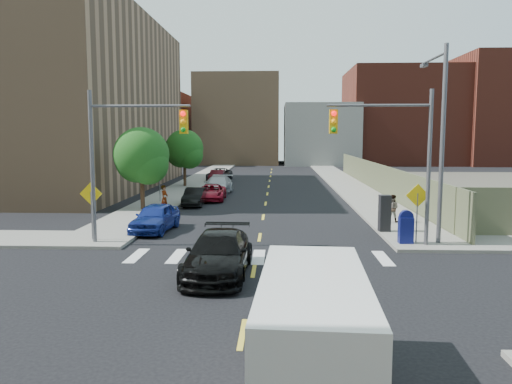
# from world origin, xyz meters

# --- Properties ---
(ground) EXTENTS (160.00, 160.00, 0.00)m
(ground) POSITION_xyz_m (0.00, 0.00, 0.00)
(ground) COLOR black
(ground) RESTS_ON ground
(sidewalk_nw) EXTENTS (3.50, 73.00, 0.15)m
(sidewalk_nw) POSITION_xyz_m (-7.75, 41.50, 0.07)
(sidewalk_nw) COLOR gray
(sidewalk_nw) RESTS_ON ground
(sidewalk_ne) EXTENTS (3.50, 73.00, 0.15)m
(sidewalk_ne) POSITION_xyz_m (7.75, 41.50, 0.07)
(sidewalk_ne) COLOR gray
(sidewalk_ne) RESTS_ON ground
(fence_north) EXTENTS (0.12, 44.00, 2.50)m
(fence_north) POSITION_xyz_m (9.60, 28.00, 1.25)
(fence_north) COLOR #676848
(fence_north) RESTS_ON ground
(building_nw) EXTENTS (22.00, 30.00, 16.00)m
(building_nw) POSITION_xyz_m (-22.00, 30.00, 8.00)
(building_nw) COLOR #8C6B4C
(building_nw) RESTS_ON ground
(bg_bldg_west) EXTENTS (14.00, 18.00, 12.00)m
(bg_bldg_west) POSITION_xyz_m (-22.00, 70.00, 6.00)
(bg_bldg_west) COLOR #592319
(bg_bldg_west) RESTS_ON ground
(bg_bldg_midwest) EXTENTS (14.00, 16.00, 15.00)m
(bg_bldg_midwest) POSITION_xyz_m (-6.00, 72.00, 7.50)
(bg_bldg_midwest) COLOR #8C6B4C
(bg_bldg_midwest) RESTS_ON ground
(bg_bldg_center) EXTENTS (12.00, 16.00, 10.00)m
(bg_bldg_center) POSITION_xyz_m (8.00, 70.00, 5.00)
(bg_bldg_center) COLOR gray
(bg_bldg_center) RESTS_ON ground
(bg_bldg_east) EXTENTS (18.00, 18.00, 16.00)m
(bg_bldg_east) POSITION_xyz_m (22.00, 72.00, 8.00)
(bg_bldg_east) COLOR #592319
(bg_bldg_east) RESTS_ON ground
(bg_bldg_fareast) EXTENTS (14.00, 16.00, 18.00)m
(bg_bldg_fareast) POSITION_xyz_m (38.00, 70.00, 9.00)
(bg_bldg_fareast) COLOR #592319
(bg_bldg_fareast) RESTS_ON ground
(signal_nw) EXTENTS (4.59, 0.30, 7.00)m
(signal_nw) POSITION_xyz_m (-5.98, 6.00, 4.53)
(signal_nw) COLOR #59595E
(signal_nw) RESTS_ON ground
(signal_ne) EXTENTS (4.59, 0.30, 7.00)m
(signal_ne) POSITION_xyz_m (5.98, 6.00, 4.53)
(signal_ne) COLOR #59595E
(signal_ne) RESTS_ON ground
(streetlight_ne) EXTENTS (0.25, 3.70, 9.00)m
(streetlight_ne) POSITION_xyz_m (8.20, 6.90, 5.22)
(streetlight_ne) COLOR #59595E
(streetlight_ne) RESTS_ON ground
(warn_sign_nw) EXTENTS (1.06, 0.06, 2.83)m
(warn_sign_nw) POSITION_xyz_m (-7.80, 6.50, 1.99)
(warn_sign_nw) COLOR #59595E
(warn_sign_nw) RESTS_ON ground
(warn_sign_ne) EXTENTS (1.06, 0.06, 2.83)m
(warn_sign_ne) POSITION_xyz_m (7.20, 6.50, 1.99)
(warn_sign_ne) COLOR #59595E
(warn_sign_ne) RESTS_ON ground
(warn_sign_midwest) EXTENTS (1.06, 0.06, 2.83)m
(warn_sign_midwest) POSITION_xyz_m (-7.80, 20.00, 1.99)
(warn_sign_midwest) COLOR #59595E
(warn_sign_midwest) RESTS_ON ground
(tree_west_near) EXTENTS (3.66, 3.64, 5.52)m
(tree_west_near) POSITION_xyz_m (-8.00, 16.05, 3.48)
(tree_west_near) COLOR #332114
(tree_west_near) RESTS_ON ground
(tree_west_far) EXTENTS (3.66, 3.64, 5.52)m
(tree_west_far) POSITION_xyz_m (-8.00, 31.05, 3.48)
(tree_west_far) COLOR #332114
(tree_west_far) RESTS_ON ground
(parked_car_blue) EXTENTS (2.12, 4.44, 1.47)m
(parked_car_blue) POSITION_xyz_m (-5.50, 9.29, 0.73)
(parked_car_blue) COLOR navy
(parked_car_blue) RESTS_ON ground
(parked_car_black) EXTENTS (1.36, 3.83, 1.26)m
(parked_car_black) POSITION_xyz_m (-5.00, 18.74, 0.63)
(parked_car_black) COLOR black
(parked_car_black) RESTS_ON ground
(parked_car_red) EXTENTS (2.18, 4.48, 1.23)m
(parked_car_red) POSITION_xyz_m (-4.20, 21.61, 0.61)
(parked_car_red) COLOR maroon
(parked_car_red) RESTS_ON ground
(parked_car_silver) EXTENTS (2.45, 5.35, 1.52)m
(parked_car_silver) POSITION_xyz_m (-4.20, 25.73, 0.76)
(parked_car_silver) COLOR #ACAFB4
(parked_car_silver) RESTS_ON ground
(parked_car_white) EXTENTS (2.01, 4.35, 1.44)m
(parked_car_white) POSITION_xyz_m (-4.20, 27.92, 0.72)
(parked_car_white) COLOR #B7B7B7
(parked_car_white) RESTS_ON ground
(parked_car_maroon) EXTENTS (1.48, 4.00, 1.31)m
(parked_car_maroon) POSITION_xyz_m (-5.50, 35.94, 0.65)
(parked_car_maroon) COLOR #3F0C13
(parked_car_maroon) RESTS_ON ground
(parked_car_grey) EXTENTS (2.63, 5.07, 1.37)m
(parked_car_grey) POSITION_xyz_m (-5.50, 37.93, 0.68)
(parked_car_grey) COLOR black
(parked_car_grey) RESTS_ON ground
(black_sedan) EXTENTS (2.30, 5.36, 1.54)m
(black_sedan) POSITION_xyz_m (-1.23, 1.31, 0.77)
(black_sedan) COLOR black
(black_sedan) RESTS_ON ground
(cargo_van) EXTENTS (2.41, 5.34, 2.40)m
(cargo_van) POSITION_xyz_m (1.58, -6.78, 1.26)
(cargo_van) COLOR white
(cargo_van) RESTS_ON ground
(mailbox) EXTENTS (0.62, 0.48, 1.51)m
(mailbox) POSITION_xyz_m (6.68, 6.31, 0.88)
(mailbox) COLOR navy
(mailbox) RESTS_ON sidewalk_ne
(payphone) EXTENTS (0.59, 0.50, 1.85)m
(payphone) POSITION_xyz_m (6.30, 9.08, 1.07)
(payphone) COLOR black
(payphone) RESTS_ON sidewalk_ne
(pedestrian_west) EXTENTS (0.53, 0.70, 1.70)m
(pedestrian_west) POSITION_xyz_m (-6.30, 14.93, 1.00)
(pedestrian_west) COLOR gray
(pedestrian_west) RESTS_ON sidewalk_nw
(pedestrian_east) EXTENTS (0.92, 0.84, 1.54)m
(pedestrian_east) POSITION_xyz_m (7.30, 11.81, 0.92)
(pedestrian_east) COLOR gray
(pedestrian_east) RESTS_ON sidewalk_ne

